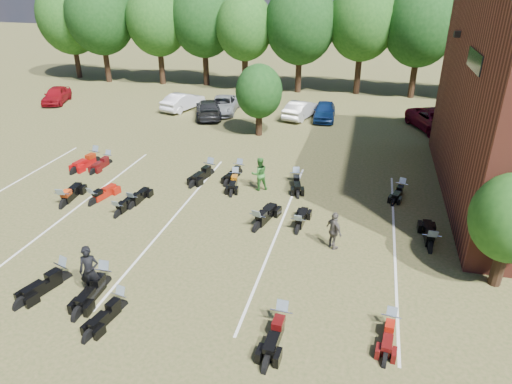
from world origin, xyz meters
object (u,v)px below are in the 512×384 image
(person_green, at_px, (259,174))
(car_0, at_px, (56,95))
(car_4, at_px, (325,111))
(motorcycle_3, at_px, (121,309))
(motorcycle_7, at_px, (94,204))
(person_grey, at_px, (334,231))
(motorcycle_14, at_px, (109,164))
(person_black, at_px, (90,271))

(person_green, bearing_deg, car_0, -60.51)
(car_4, bearing_deg, motorcycle_3, -103.18)
(motorcycle_3, height_order, motorcycle_7, motorcycle_7)
(person_grey, bearing_deg, car_0, 15.61)
(car_4, distance_m, person_grey, 18.61)
(person_green, bearing_deg, motorcycle_14, -36.85)
(car_4, relative_size, person_black, 2.07)
(car_4, relative_size, motorcycle_14, 1.87)
(person_grey, height_order, motorcycle_3, person_grey)
(person_green, distance_m, person_grey, 6.46)
(car_0, xyz_separation_m, person_green, (21.49, -12.96, 0.20))
(person_black, distance_m, motorcycle_7, 7.39)
(car_0, height_order, person_green, person_green)
(person_green, relative_size, person_grey, 1.08)
(car_0, xyz_separation_m, car_4, (23.36, 0.68, -0.02))
(person_black, relative_size, motorcycle_14, 0.90)
(motorcycle_7, height_order, motorcycle_14, motorcycle_7)
(car_0, distance_m, car_4, 23.37)
(motorcycle_3, bearing_deg, person_green, 87.16)
(car_4, height_order, person_grey, person_grey)
(motorcycle_14, bearing_deg, person_black, -58.47)
(car_0, distance_m, person_grey, 31.33)
(motorcycle_3, relative_size, motorcycle_14, 1.01)
(motorcycle_7, bearing_deg, motorcycle_3, 139.58)
(car_0, distance_m, person_black, 28.95)
(motorcycle_3, bearing_deg, motorcycle_14, 131.81)
(car_4, distance_m, person_green, 13.77)
(person_green, distance_m, motorcycle_14, 9.74)
(car_0, height_order, person_grey, person_grey)
(person_grey, bearing_deg, motorcycle_7, 44.64)
(car_4, xyz_separation_m, person_green, (-1.87, -13.64, 0.22))
(person_green, xyz_separation_m, person_grey, (4.32, -4.80, -0.07))
(person_grey, bearing_deg, car_4, -32.29)
(motorcycle_7, bearing_deg, car_0, -38.42)
(motorcycle_3, bearing_deg, car_0, 139.12)
(motorcycle_7, bearing_deg, car_4, -106.99)
(motorcycle_7, bearing_deg, motorcycle_14, -55.76)
(person_grey, bearing_deg, motorcycle_14, 26.66)
(car_4, bearing_deg, person_grey, -85.72)
(car_4, distance_m, motorcycle_3, 24.41)
(person_grey, height_order, motorcycle_14, person_grey)
(car_0, relative_size, motorcycle_3, 1.92)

